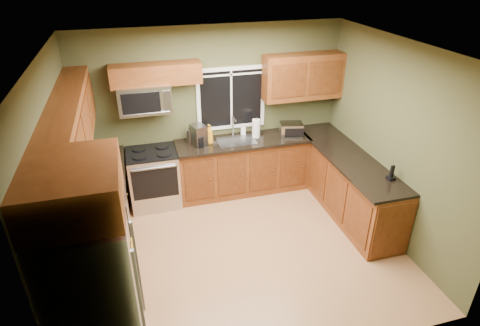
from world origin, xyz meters
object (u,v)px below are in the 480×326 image
soap_bottle_a (209,134)px  cordless_phone (391,175)px  kettle (191,135)px  coffee_maker (199,136)px  refrigerator (98,295)px  paper_towel_roll (256,128)px  microwave (145,99)px  soap_bottle_b (243,129)px  soap_bottle_c (200,135)px  toaster_oven (291,130)px  range (154,178)px

soap_bottle_a → cordless_phone: 2.74m
kettle → soap_bottle_a: size_ratio=0.86×
cordless_phone → coffee_maker: bearing=142.5°
refrigerator → paper_towel_roll: 3.72m
microwave → kettle: size_ratio=2.80×
kettle → soap_bottle_b: size_ratio=1.57×
soap_bottle_c → cordless_phone: cordless_phone is taller
microwave → soap_bottle_a: size_ratio=2.40×
coffee_maker → microwave: bearing=171.0°
paper_towel_roll → cordless_phone: bearing=-53.7°
kettle → soap_bottle_c: size_ratio=1.76×
cordless_phone → toaster_oven: bearing=114.3°
refrigerator → range: size_ratio=1.92×
refrigerator → paper_towel_roll: (2.39, 2.84, 0.19)m
paper_towel_roll → cordless_phone: 2.23m
paper_towel_roll → soap_bottle_c: 0.91m
refrigerator → soap_bottle_a: 3.24m
soap_bottle_a → soap_bottle_c: soap_bottle_a is taller
range → soap_bottle_b: (1.53, 0.23, 0.56)m
range → toaster_oven: (2.26, -0.05, 0.58)m
paper_towel_roll → soap_bottle_c: (-0.90, 0.14, -0.07)m
paper_towel_roll → refrigerator: bearing=-130.1°
range → soap_bottle_a: (0.92, 0.03, 0.63)m
coffee_maker → cordless_phone: (2.27, -1.74, -0.09)m
toaster_oven → refrigerator: bearing=-137.3°
kettle → paper_towel_roll: size_ratio=0.81×
range → soap_bottle_a: size_ratio=2.97×
range → soap_bottle_b: 1.64m
toaster_oven → cordless_phone: toaster_oven is taller
kettle → cordless_phone: (2.37, -1.88, -0.06)m
range → coffee_maker: 0.98m
microwave → cordless_phone: 3.62m
range → paper_towel_roll: paper_towel_roll is taller
soap_bottle_a → soap_bottle_b: 0.65m
coffee_maker → soap_bottle_a: (0.17, 0.02, 0.00)m
toaster_oven → cordless_phone: 1.84m
soap_bottle_b → cordless_phone: (1.49, -1.95, -0.02)m
range → toaster_oven: 2.34m
microwave → toaster_oven: microwave is taller
refrigerator → microwave: microwave is taller
range → coffee_maker: coffee_maker is taller
kettle → soap_bottle_a: bearing=-24.4°
range → kettle: bearing=13.5°
soap_bottle_a → cordless_phone: soap_bottle_a is taller
refrigerator → soap_bottle_c: refrigerator is taller
range → refrigerator: bearing=-104.0°
range → toaster_oven: bearing=-1.2°
cordless_phone → soap_bottle_a: bearing=140.1°
refrigerator → soap_bottle_a: size_ratio=5.69×
refrigerator → soap_bottle_a: (1.61, 2.80, 0.20)m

